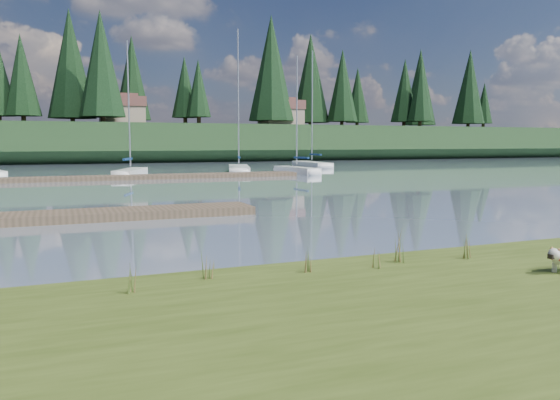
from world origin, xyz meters
name	(u,v)px	position (x,y,z in m)	size (l,w,h in m)	color
ground	(102,180)	(0.00, 30.00, 0.00)	(200.00, 200.00, 0.00)	#7B8BA1
bank	(335,365)	(0.00, -6.00, 0.17)	(60.00, 9.00, 0.35)	#3D4E19
ridge	(79,144)	(0.00, 73.00, 2.50)	(200.00, 20.00, 5.00)	black
dock_near	(25,218)	(-4.00, 9.00, 0.15)	(16.00, 2.00, 0.30)	#4C3D2C
dock_far	(130,177)	(2.00, 30.00, 0.15)	(26.00, 2.20, 0.30)	#4C3D2C
sailboat_bg_2	(132,172)	(2.77, 34.62, 0.33)	(3.82, 7.21, 10.86)	silver
sailboat_bg_3	(239,168)	(12.61, 36.81, 0.32)	(4.17, 8.96, 12.88)	silver
sailboat_bg_4	(293,169)	(16.39, 32.81, 0.33)	(2.00, 6.94, 10.21)	silver
sailboat_bg_5	(309,164)	(23.04, 43.65, 0.32)	(2.34, 9.02, 12.64)	silver
weed_0	(209,267)	(-0.50, -2.20, 0.56)	(0.17, 0.14, 0.50)	#475B23
weed_1	(305,262)	(1.28, -2.39, 0.55)	(0.17, 0.14, 0.47)	#475B23
weed_2	(398,246)	(3.34, -2.34, 0.68)	(0.17, 0.14, 0.78)	#475B23
weed_3	(130,279)	(-1.90, -2.57, 0.56)	(0.17, 0.14, 0.50)	#475B23
weed_4	(379,258)	(2.74, -2.60, 0.54)	(0.17, 0.14, 0.44)	#475B23
weed_5	(467,248)	(4.89, -2.56, 0.57)	(0.17, 0.14, 0.53)	#475B23
mud_lip	(227,283)	(0.00, -1.60, 0.07)	(60.00, 0.50, 0.14)	#33281C
conifer_4	(101,64)	(3.00, 66.00, 13.09)	(6.16, 6.16, 15.10)	#382619
conifer_5	(185,87)	(15.00, 70.00, 10.83)	(3.96, 3.96, 10.35)	#382619
conifer_6	(271,68)	(28.00, 68.00, 13.99)	(7.04, 7.04, 17.00)	#382619
conifer_7	(342,86)	(42.00, 71.00, 12.19)	(5.28, 5.28, 13.20)	#382619
conifer_8	(421,90)	(55.00, 67.00, 11.51)	(4.62, 4.62, 11.77)	#382619
conifer_9	(469,87)	(68.00, 70.00, 12.87)	(5.94, 5.94, 14.62)	#382619
house_1	(122,110)	(6.00, 71.00, 7.31)	(6.30, 5.30, 4.65)	gray
house_2	(281,113)	(30.00, 69.00, 7.31)	(6.30, 5.30, 4.65)	gray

